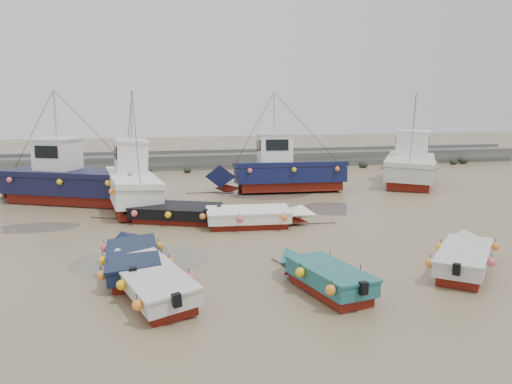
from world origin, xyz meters
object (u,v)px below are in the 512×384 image
dinghy_5 (256,215)px  cabin_boat_3 (410,164)px  dinghy_1 (134,256)px  dinghy_4 (168,211)px  dinghy_3 (466,254)px  dinghy_2 (323,272)px  cabin_boat_0 (66,179)px  person (126,218)px  dinghy_0 (149,277)px  cabin_boat_1 (130,182)px  cabin_boat_2 (280,171)px

dinghy_5 → cabin_boat_3: bearing=131.3°
dinghy_1 → dinghy_4: 6.98m
dinghy_3 → dinghy_4: same height
dinghy_1 → dinghy_3: size_ratio=1.20×
dinghy_2 → dinghy_4: bearing=99.3°
dinghy_4 → dinghy_1: bearing=-169.1°
dinghy_2 → dinghy_3: bearing=-6.5°
dinghy_2 → cabin_boat_0: bearing=107.4°
dinghy_5 → cabin_boat_3: size_ratio=0.62×
dinghy_2 → person: bearing=105.3°
dinghy_0 → cabin_boat_1: bearing=77.2°
dinghy_3 → person: size_ratio=3.13×
cabin_boat_3 → person: cabin_boat_3 is taller
cabin_boat_3 → person: 20.33m
dinghy_1 → dinghy_4: same height
dinghy_1 → person: bearing=91.3°
dinghy_0 → dinghy_2: bearing=-25.7°
dinghy_5 → cabin_boat_2: (3.38, 8.38, 0.80)m
dinghy_1 → dinghy_3: same height
cabin_boat_0 → person: size_ratio=6.63×
dinghy_4 → person: dinghy_4 is taller
dinghy_5 → person: dinghy_5 is taller
dinghy_2 → cabin_boat_1: (-6.08, 13.68, 0.79)m
dinghy_2 → person: 12.70m
dinghy_2 → dinghy_3: (5.39, 0.71, -0.02)m
dinghy_0 → dinghy_5: size_ratio=1.04×
cabin_boat_0 → person: (3.44, -4.72, -1.31)m
dinghy_1 → cabin_boat_1: 10.74m
dinghy_0 → cabin_boat_2: bearing=45.4°
dinghy_3 → cabin_boat_3: bearing=107.6°
dinghy_0 → dinghy_3: same height
cabin_boat_1 → person: cabin_boat_1 is taller
dinghy_3 → dinghy_5: (-5.70, 7.33, -0.00)m
dinghy_2 → cabin_boat_0: size_ratio=0.49×
dinghy_2 → dinghy_3: 5.44m
cabin_boat_1 → cabin_boat_2: bearing=8.6°
cabin_boat_0 → cabin_boat_3: (22.53, 2.14, 0.02)m
dinghy_1 → cabin_boat_2: bearing=54.3°
dinghy_1 → person: (-0.55, 8.08, -0.55)m
person → cabin_boat_3: bearing=160.4°
cabin_boat_0 → cabin_boat_1: size_ratio=1.08×
dinghy_5 → dinghy_0: bearing=-29.4°
dinghy_1 → cabin_boat_3: 23.82m
dinghy_0 → cabin_boat_2: size_ratio=0.63×
dinghy_0 → cabin_boat_0: bearing=89.8°
dinghy_3 → cabin_boat_2: cabin_boat_2 is taller
cabin_boat_2 → cabin_boat_3: size_ratio=1.03×
dinghy_3 → person: 15.55m
dinghy_2 → dinghy_5: same height
dinghy_1 → dinghy_5: (5.35, 5.06, -0.00)m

